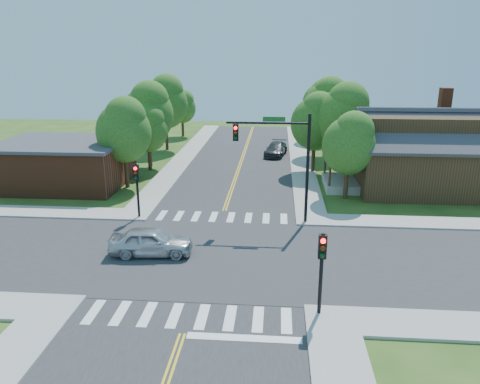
# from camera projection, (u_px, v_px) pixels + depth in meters

# --- Properties ---
(ground) EXTENTS (100.00, 100.00, 0.00)m
(ground) POSITION_uv_depth(u_px,v_px,m) (209.00, 256.00, 26.01)
(ground) COLOR #284B17
(ground) RESTS_ON ground
(road_ns) EXTENTS (10.00, 90.00, 0.04)m
(road_ns) POSITION_uv_depth(u_px,v_px,m) (209.00, 256.00, 26.01)
(road_ns) COLOR #2D2D30
(road_ns) RESTS_ON ground
(road_ew) EXTENTS (90.00, 10.00, 0.04)m
(road_ew) POSITION_uv_depth(u_px,v_px,m) (209.00, 256.00, 26.00)
(road_ew) COLOR #2D2D30
(road_ew) RESTS_ON ground
(intersection_patch) EXTENTS (10.20, 10.20, 0.06)m
(intersection_patch) POSITION_uv_depth(u_px,v_px,m) (209.00, 256.00, 26.01)
(intersection_patch) COLOR #2D2D30
(intersection_patch) RESTS_ON ground
(sidewalk_ne) EXTENTS (40.00, 40.00, 0.14)m
(sidewalk_ne) POSITION_uv_depth(u_px,v_px,m) (420.00, 183.00, 39.84)
(sidewalk_ne) COLOR #9E9B93
(sidewalk_ne) RESTS_ON ground
(sidewalk_nw) EXTENTS (40.00, 40.00, 0.14)m
(sidewalk_nw) POSITION_uv_depth(u_px,v_px,m) (61.00, 175.00, 42.28)
(sidewalk_nw) COLOR #9E9B93
(sidewalk_nw) RESTS_ON ground
(crosswalk_north) EXTENTS (8.85, 2.00, 0.01)m
(crosswalk_north) POSITION_uv_depth(u_px,v_px,m) (222.00, 217.00, 31.91)
(crosswalk_north) COLOR white
(crosswalk_north) RESTS_ON ground
(crosswalk_south) EXTENTS (8.85, 2.00, 0.01)m
(crosswalk_south) POSITION_uv_depth(u_px,v_px,m) (188.00, 316.00, 20.09)
(crosswalk_south) COLOR white
(crosswalk_south) RESTS_ON ground
(centerline) EXTENTS (0.30, 90.00, 0.01)m
(centerline) POSITION_uv_depth(u_px,v_px,m) (209.00, 255.00, 26.00)
(centerline) COLOR yellow
(centerline) RESTS_ON ground
(stop_bar) EXTENTS (4.60, 0.45, 0.09)m
(stop_bar) POSITION_uv_depth(u_px,v_px,m) (244.00, 339.00, 18.58)
(stop_bar) COLOR white
(stop_bar) RESTS_ON ground
(signal_mast_ne) EXTENTS (5.30, 0.42, 7.20)m
(signal_mast_ne) POSITION_uv_depth(u_px,v_px,m) (281.00, 151.00, 29.61)
(signal_mast_ne) COLOR black
(signal_mast_ne) RESTS_ON ground
(signal_pole_se) EXTENTS (0.34, 0.42, 3.80)m
(signal_pole_se) POSITION_uv_depth(u_px,v_px,m) (322.00, 259.00, 19.44)
(signal_pole_se) COLOR black
(signal_pole_se) RESTS_ON ground
(signal_pole_nw) EXTENTS (0.34, 0.42, 3.80)m
(signal_pole_nw) POSITION_uv_depth(u_px,v_px,m) (137.00, 181.00, 30.98)
(signal_pole_nw) COLOR black
(signal_pole_nw) RESTS_ON ground
(house_ne) EXTENTS (13.05, 8.80, 7.11)m
(house_ne) POSITION_uv_depth(u_px,v_px,m) (421.00, 149.00, 37.43)
(house_ne) COLOR #352512
(house_ne) RESTS_ON ground
(building_nw) EXTENTS (10.40, 8.40, 3.73)m
(building_nw) POSITION_uv_depth(u_px,v_px,m) (63.00, 163.00, 39.13)
(building_nw) COLOR brown
(building_nw) RESTS_ON ground
(tree_e_a) EXTENTS (3.97, 3.78, 6.76)m
(tree_e_a) POSITION_uv_depth(u_px,v_px,m) (350.00, 142.00, 34.66)
(tree_e_a) COLOR #382314
(tree_e_a) RESTS_ON ground
(tree_e_b) EXTENTS (4.96, 4.71, 8.43)m
(tree_e_b) POSITION_uv_depth(u_px,v_px,m) (344.00, 115.00, 40.84)
(tree_e_b) COLOR #382314
(tree_e_b) RESTS_ON ground
(tree_e_c) EXTENTS (4.95, 4.70, 8.42)m
(tree_e_c) POSITION_uv_depth(u_px,v_px,m) (328.00, 104.00, 48.60)
(tree_e_c) COLOR #382314
(tree_e_c) RESTS_ON ground
(tree_e_d) EXTENTS (4.47, 4.25, 7.60)m
(tree_e_d) POSITION_uv_depth(u_px,v_px,m) (321.00, 101.00, 56.89)
(tree_e_d) COLOR #382314
(tree_e_d) RESTS_ON ground
(tree_w_a) EXTENTS (4.43, 4.21, 7.53)m
(tree_w_a) POSITION_uv_depth(u_px,v_px,m) (124.00, 128.00, 37.48)
(tree_w_a) COLOR #382314
(tree_w_a) RESTS_ON ground
(tree_w_b) EXTENTS (4.88, 4.63, 8.29)m
(tree_w_b) POSITION_uv_depth(u_px,v_px,m) (148.00, 111.00, 44.06)
(tree_w_b) COLOR #382314
(tree_w_b) RESTS_ON ground
(tree_w_c) EXTENTS (5.00, 4.75, 8.50)m
(tree_w_c) POSITION_uv_depth(u_px,v_px,m) (166.00, 100.00, 51.77)
(tree_w_c) COLOR #382314
(tree_w_c) RESTS_ON ground
(tree_w_d) EXTENTS (3.56, 3.39, 6.06)m
(tree_w_d) POSITION_uv_depth(u_px,v_px,m) (183.00, 106.00, 60.42)
(tree_w_d) COLOR #382314
(tree_w_d) RESTS_ON ground
(tree_house) EXTENTS (4.40, 4.18, 7.47)m
(tree_house) POSITION_uv_depth(u_px,v_px,m) (316.00, 120.00, 42.18)
(tree_house) COLOR #382314
(tree_house) RESTS_ON ground
(tree_bldg) EXTENTS (3.68, 3.50, 6.26)m
(tree_bldg) POSITION_uv_depth(u_px,v_px,m) (149.00, 127.00, 43.18)
(tree_bldg) COLOR #382314
(tree_bldg) RESTS_ON ground
(car_silver) EXTENTS (2.53, 4.86, 1.56)m
(car_silver) POSITION_uv_depth(u_px,v_px,m) (151.00, 242.00, 25.90)
(car_silver) COLOR silver
(car_silver) RESTS_ON ground
(car_dgrey) EXTENTS (3.62, 5.48, 1.39)m
(car_dgrey) POSITION_uv_depth(u_px,v_px,m) (276.00, 149.00, 50.11)
(car_dgrey) COLOR #2F3334
(car_dgrey) RESTS_ON ground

